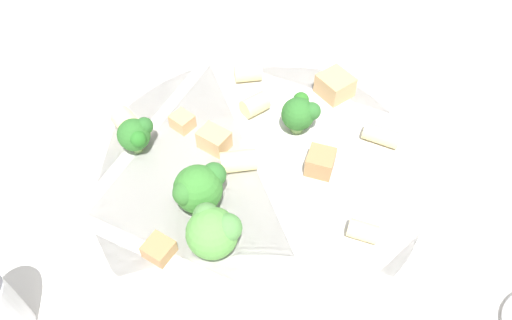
# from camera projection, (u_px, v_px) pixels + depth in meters

# --- Properties ---
(ground_plane) EXTENTS (2.00, 2.00, 0.00)m
(ground_plane) POSITION_uv_depth(u_px,v_px,m) (256.00, 196.00, 0.42)
(ground_plane) COLOR beige
(pasta_bowl) EXTENTS (0.29, 0.29, 0.04)m
(pasta_bowl) POSITION_uv_depth(u_px,v_px,m) (256.00, 180.00, 0.41)
(pasta_bowl) COLOR silver
(pasta_bowl) RESTS_ON ground_plane
(broccoli_floret_0) EXTENTS (0.03, 0.03, 0.03)m
(broccoli_floret_0) POSITION_uv_depth(u_px,v_px,m) (136.00, 134.00, 0.39)
(broccoli_floret_0) COLOR #84AD60
(broccoli_floret_0) RESTS_ON pasta_bowl
(broccoli_floret_1) EXTENTS (0.04, 0.04, 0.04)m
(broccoli_floret_1) POSITION_uv_depth(u_px,v_px,m) (201.00, 191.00, 0.35)
(broccoli_floret_1) COLOR #9EC175
(broccoli_floret_1) RESTS_ON pasta_bowl
(broccoli_floret_2) EXTENTS (0.04, 0.04, 0.04)m
(broccoli_floret_2) POSITION_uv_depth(u_px,v_px,m) (213.00, 231.00, 0.33)
(broccoli_floret_2) COLOR #93B766
(broccoli_floret_2) RESTS_ON pasta_bowl
(broccoli_floret_3) EXTENTS (0.03, 0.03, 0.03)m
(broccoli_floret_3) POSITION_uv_depth(u_px,v_px,m) (300.00, 113.00, 0.40)
(broccoli_floret_3) COLOR #84AD60
(broccoli_floret_3) RESTS_ON pasta_bowl
(rigatoni_0) EXTENTS (0.03, 0.03, 0.02)m
(rigatoni_0) POSITION_uv_depth(u_px,v_px,m) (248.00, 73.00, 0.45)
(rigatoni_0) COLOR beige
(rigatoni_0) RESTS_ON pasta_bowl
(rigatoni_1) EXTENTS (0.02, 0.03, 0.02)m
(rigatoni_1) POSITION_uv_depth(u_px,v_px,m) (127.00, 123.00, 0.41)
(rigatoni_1) COLOR beige
(rigatoni_1) RESTS_ON pasta_bowl
(rigatoni_2) EXTENTS (0.02, 0.03, 0.01)m
(rigatoni_2) POSITION_uv_depth(u_px,v_px,m) (381.00, 136.00, 0.41)
(rigatoni_2) COLOR beige
(rigatoni_2) RESTS_ON pasta_bowl
(rigatoni_3) EXTENTS (0.03, 0.03, 0.02)m
(rigatoni_3) POSITION_uv_depth(u_px,v_px,m) (239.00, 161.00, 0.39)
(rigatoni_3) COLOR beige
(rigatoni_3) RESTS_ON pasta_bowl
(rigatoni_4) EXTENTS (0.02, 0.02, 0.02)m
(rigatoni_4) POSITION_uv_depth(u_px,v_px,m) (255.00, 105.00, 0.43)
(rigatoni_4) COLOR beige
(rigatoni_4) RESTS_ON pasta_bowl
(rigatoni_5) EXTENTS (0.02, 0.02, 0.01)m
(rigatoni_5) POSITION_uv_depth(u_px,v_px,m) (363.00, 231.00, 0.35)
(rigatoni_5) COLOR beige
(rigatoni_5) RESTS_ON pasta_bowl
(chicken_chunk_0) EXTENTS (0.02, 0.02, 0.01)m
(chicken_chunk_0) POSITION_uv_depth(u_px,v_px,m) (182.00, 121.00, 0.42)
(chicken_chunk_0) COLOR tan
(chicken_chunk_0) RESTS_ON pasta_bowl
(chicken_chunk_1) EXTENTS (0.02, 0.02, 0.01)m
(chicken_chunk_1) POSITION_uv_depth(u_px,v_px,m) (159.00, 249.00, 0.34)
(chicken_chunk_1) COLOR #A87A4C
(chicken_chunk_1) RESTS_ON pasta_bowl
(chicken_chunk_2) EXTENTS (0.03, 0.03, 0.02)m
(chicken_chunk_2) POSITION_uv_depth(u_px,v_px,m) (320.00, 162.00, 0.39)
(chicken_chunk_2) COLOR #A87A4C
(chicken_chunk_2) RESTS_ON pasta_bowl
(chicken_chunk_3) EXTENTS (0.03, 0.03, 0.02)m
(chicken_chunk_3) POSITION_uv_depth(u_px,v_px,m) (335.00, 85.00, 0.44)
(chicken_chunk_3) COLOR tan
(chicken_chunk_3) RESTS_ON pasta_bowl
(chicken_chunk_4) EXTENTS (0.02, 0.03, 0.02)m
(chicken_chunk_4) POSITION_uv_depth(u_px,v_px,m) (214.00, 140.00, 0.40)
(chicken_chunk_4) COLOR tan
(chicken_chunk_4) RESTS_ON pasta_bowl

